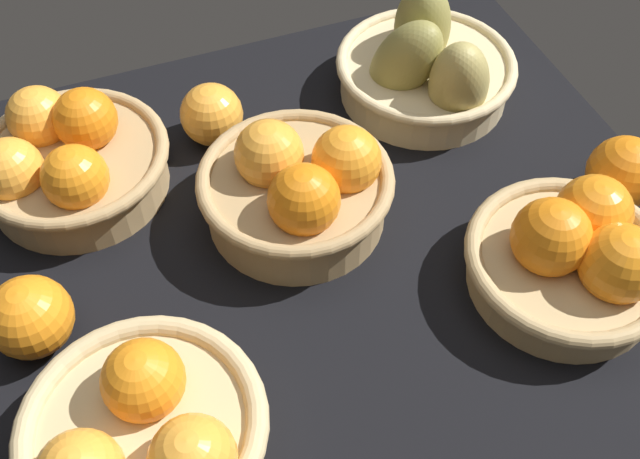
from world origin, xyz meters
The scene contains 9 objects.
market_tray centered at (0.00, 0.00, 1.50)cm, with size 84.00×72.00×3.00cm, color black.
basket_near_right centered at (23.46, -14.83, 7.41)cm, with size 21.44×21.44×11.14cm.
basket_center centered at (0.48, 3.63, 7.91)cm, with size 21.66×21.66×11.70cm.
basket_far_left centered at (-22.68, 17.11, 7.55)cm, with size 22.09×22.09×11.34cm.
basket_near_left centered at (-21.77, -18.13, 7.32)cm, with size 21.96×21.96×10.58cm.
basket_far_right_pears centered at (22.41, 17.29, 7.60)cm, with size 23.06×24.34×14.89cm.
loose_orange_front_gap centered at (35.36, -6.71, 7.15)cm, with size 8.30×8.30×8.30cm, color orange.
loose_orange_back_gap centered at (-29.38, -2.40, 7.12)cm, with size 8.25×8.25×8.25cm, color orange.
loose_orange_side_gap centered at (-5.27, 19.37, 6.83)cm, with size 7.66×7.66×7.66cm, color #F49E33.
Camera 1 is at (-16.92, -47.94, 67.93)cm, focal length 41.64 mm.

